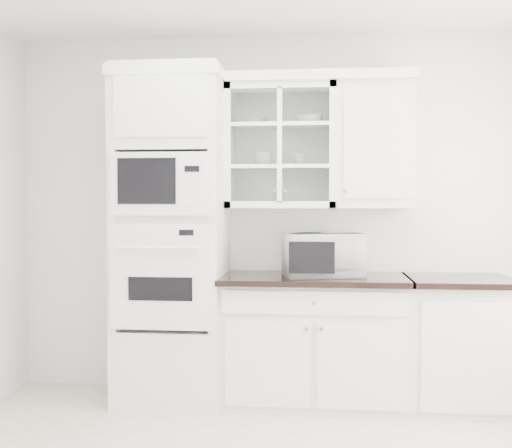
# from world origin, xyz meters

# --- Properties ---
(room_shell) EXTENTS (4.00, 3.50, 2.70)m
(room_shell) POSITION_xyz_m (0.00, 0.43, 1.78)
(room_shell) COLOR white
(room_shell) RESTS_ON ground
(oven_column) EXTENTS (0.76, 0.68, 2.40)m
(oven_column) POSITION_xyz_m (-0.75, 1.42, 1.20)
(oven_column) COLOR white
(oven_column) RESTS_ON ground
(base_cabinet_run) EXTENTS (1.32, 0.67, 0.92)m
(base_cabinet_run) POSITION_xyz_m (0.28, 1.45, 0.46)
(base_cabinet_run) COLOR white
(base_cabinet_run) RESTS_ON ground
(extra_base_cabinet) EXTENTS (0.72, 0.67, 0.92)m
(extra_base_cabinet) POSITION_xyz_m (1.28, 1.45, 0.46)
(extra_base_cabinet) COLOR white
(extra_base_cabinet) RESTS_ON ground
(upper_cabinet_glass) EXTENTS (0.80, 0.33, 0.90)m
(upper_cabinet_glass) POSITION_xyz_m (0.03, 1.58, 1.85)
(upper_cabinet_glass) COLOR white
(upper_cabinet_glass) RESTS_ON room_shell
(upper_cabinet_solid) EXTENTS (0.55, 0.33, 0.90)m
(upper_cabinet_solid) POSITION_xyz_m (0.71, 1.58, 1.85)
(upper_cabinet_solid) COLOR white
(upper_cabinet_solid) RESTS_ON room_shell
(crown_molding) EXTENTS (2.14, 0.38, 0.07)m
(crown_molding) POSITION_xyz_m (-0.07, 1.56, 2.33)
(crown_molding) COLOR white
(crown_molding) RESTS_ON room_shell
(countertop_microwave) EXTENTS (0.62, 0.55, 0.31)m
(countertop_microwave) POSITION_xyz_m (0.33, 1.42, 1.07)
(countertop_microwave) COLOR white
(countertop_microwave) RESTS_ON base_cabinet_run
(bowl_a) EXTENTS (0.24, 0.24, 0.05)m
(bowl_a) POSITION_xyz_m (-0.16, 1.58, 2.03)
(bowl_a) COLOR white
(bowl_a) RESTS_ON upper_cabinet_glass
(bowl_b) EXTENTS (0.23, 0.23, 0.06)m
(bowl_b) POSITION_xyz_m (0.23, 1.57, 2.04)
(bowl_b) COLOR white
(bowl_b) RESTS_ON upper_cabinet_glass
(cup_a) EXTENTS (0.16, 0.16, 0.10)m
(cup_a) POSITION_xyz_m (-0.10, 1.58, 1.76)
(cup_a) COLOR white
(cup_a) RESTS_ON upper_cabinet_glass
(cup_b) EXTENTS (0.13, 0.13, 0.10)m
(cup_b) POSITION_xyz_m (0.16, 1.60, 1.76)
(cup_b) COLOR white
(cup_b) RESTS_ON upper_cabinet_glass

